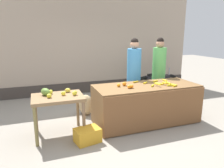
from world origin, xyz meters
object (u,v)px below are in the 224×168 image
object	(u,v)px
produce_crate	(87,135)
produce_sack	(86,105)
vendor_woman_blue_shirt	(134,75)
parked_motorcycle	(157,83)
vendor_woman_green_shirt	(159,73)

from	to	relation	value
produce_crate	produce_sack	world-z (taller)	produce_sack
vendor_woman_blue_shirt	parked_motorcycle	xyz separation A→B (m)	(1.30, 1.01, -0.52)
vendor_woman_green_shirt	produce_crate	world-z (taller)	vendor_woman_green_shirt
vendor_woman_blue_shirt	vendor_woman_green_shirt	world-z (taller)	vendor_woman_green_shirt
produce_sack	vendor_woman_blue_shirt	bearing A→B (deg)	-6.90
vendor_woman_green_shirt	produce_sack	xyz separation A→B (m)	(-1.94, 0.06, -0.67)
parked_motorcycle	produce_sack	xyz separation A→B (m)	(-2.49, -0.87, -0.15)
vendor_woman_green_shirt	produce_crate	distance (m)	2.67
vendor_woman_blue_shirt	parked_motorcycle	bearing A→B (deg)	37.78
vendor_woman_blue_shirt	produce_sack	bearing A→B (deg)	173.10
parked_motorcycle	produce_sack	size ratio (longest dim) A/B	3.20
vendor_woman_green_shirt	produce_sack	distance (m)	2.06
vendor_woman_blue_shirt	produce_sack	world-z (taller)	vendor_woman_blue_shirt
vendor_woman_blue_shirt	produce_sack	distance (m)	1.37
produce_sack	produce_crate	bearing A→B (deg)	-101.89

